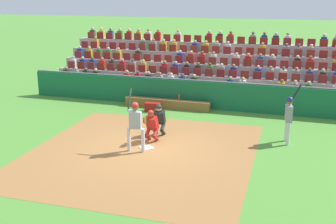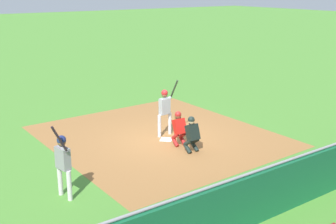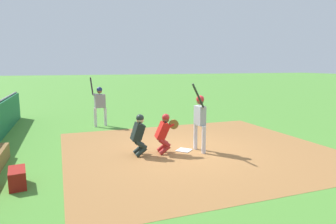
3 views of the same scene
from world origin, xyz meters
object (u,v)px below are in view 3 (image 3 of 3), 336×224
object	(u,v)px
batter_at_plate	(200,117)
equipment_duffel_bag	(17,178)
home_plate_marker	(184,150)
catcher_crouching	(164,131)
on_deck_batter	(100,102)
home_plate_umpire	(139,133)

from	to	relation	value
batter_at_plate	equipment_duffel_bag	xyz separation A→B (m)	(1.21, -5.16, -0.93)
home_plate_marker	batter_at_plate	distance (m)	1.23
catcher_crouching	on_deck_batter	bearing A→B (deg)	-163.81
batter_at_plate	equipment_duffel_bag	bearing A→B (deg)	-76.80
catcher_crouching	on_deck_batter	size ratio (longest dim) A/B	0.58
home_plate_umpire	equipment_duffel_bag	bearing A→B (deg)	-65.97
on_deck_batter	home_plate_marker	bearing A→B (deg)	23.69
batter_at_plate	on_deck_batter	size ratio (longest dim) A/B	1.00
equipment_duffel_bag	on_deck_batter	distance (m)	6.90
batter_at_plate	on_deck_batter	distance (m)	5.74
catcher_crouching	home_plate_marker	bearing A→B (deg)	95.49
batter_at_plate	catcher_crouching	world-z (taller)	batter_at_plate
home_plate_marker	home_plate_umpire	bearing A→B (deg)	-89.14
home_plate_marker	equipment_duffel_bag	xyz separation A→B (m)	(1.46, -4.72, 0.19)
equipment_duffel_bag	catcher_crouching	bearing A→B (deg)	101.38
catcher_crouching	equipment_duffel_bag	world-z (taller)	catcher_crouching
equipment_duffel_bag	home_plate_marker	bearing A→B (deg)	99.45
home_plate_marker	batter_at_plate	world-z (taller)	batter_at_plate
batter_at_plate	equipment_duffel_bag	distance (m)	5.38
home_plate_umpire	on_deck_batter	size ratio (longest dim) A/B	0.59
batter_at_plate	home_plate_umpire	xyz separation A→B (m)	(-0.22, -1.95, -0.43)
home_plate_umpire	catcher_crouching	bearing A→B (deg)	86.80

